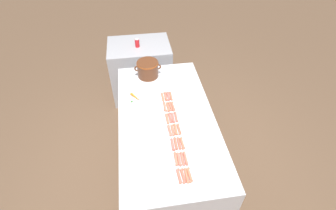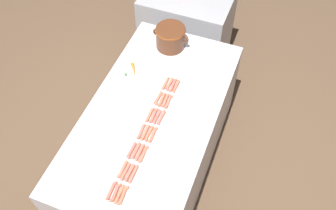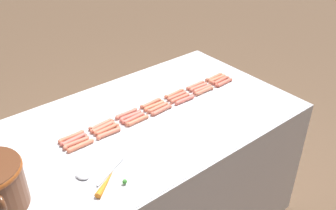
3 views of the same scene
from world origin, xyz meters
TOP-DOWN VIEW (x-y plane):
  - ground_plane at (0.00, 0.00)m, footprint 20.00×20.00m
  - griddle_counter at (0.00, 0.00)m, footprint 1.04×2.00m
  - back_cabinet at (-0.21, 1.51)m, footprint 0.95×0.69m
  - hot_dog_0 at (0.00, -0.75)m, footprint 0.03×0.15m
  - hot_dog_1 at (0.01, -0.57)m, footprint 0.03×0.16m
  - hot_dog_2 at (0.00, -0.41)m, footprint 0.03×0.16m
  - hot_dog_3 at (-0.00, -0.22)m, footprint 0.03×0.15m
  - hot_dog_4 at (0.00, -0.05)m, footprint 0.03×0.16m
  - hot_dog_5 at (0.00, 0.14)m, footprint 0.03×0.15m
  - hot_dog_6 at (0.00, 0.31)m, footprint 0.03×0.16m
  - hot_dog_7 at (0.04, -0.76)m, footprint 0.04×0.15m
  - hot_dog_8 at (0.03, -0.58)m, footprint 0.03×0.16m
  - hot_dog_9 at (0.03, -0.39)m, footprint 0.03×0.16m
  - hot_dog_10 at (0.03, -0.22)m, footprint 0.03×0.16m
  - hot_dog_11 at (0.03, -0.04)m, footprint 0.03×0.16m
  - hot_dog_12 at (0.04, 0.13)m, footprint 0.03×0.16m
  - hot_dog_13 at (0.04, 0.31)m, footprint 0.03×0.15m
  - hot_dog_14 at (0.07, -0.76)m, footprint 0.03×0.16m
  - hot_dog_15 at (0.06, -0.58)m, footprint 0.03×0.16m
  - hot_dog_16 at (0.07, -0.40)m, footprint 0.03×0.16m
  - hot_dog_17 at (0.06, -0.22)m, footprint 0.03×0.16m
  - hot_dog_18 at (0.06, -0.05)m, footprint 0.03×0.15m
  - hot_dog_19 at (0.07, 0.14)m, footprint 0.04×0.15m
  - hot_dog_20 at (0.07, 0.31)m, footprint 0.03×0.15m
  - hot_dog_21 at (0.09, -0.76)m, footprint 0.03×0.15m
  - hot_dog_22 at (0.09, -0.58)m, footprint 0.03×0.16m
  - hot_dog_23 at (0.10, -0.40)m, footprint 0.03×0.15m
  - hot_dog_24 at (0.10, -0.22)m, footprint 0.03×0.15m
  - hot_dog_25 at (0.10, -0.04)m, footprint 0.03×0.16m
  - hot_dog_26 at (0.09, 0.13)m, footprint 0.04×0.15m
  - hot_dog_27 at (0.10, 0.31)m, footprint 0.03×0.16m
  - bean_pot at (-0.13, 0.77)m, footprint 0.35×0.28m
  - serving_spoon at (-0.22, 0.37)m, footprint 0.15×0.26m
  - carrot at (-0.32, 0.34)m, footprint 0.12×0.16m
  - soda_can at (-0.23, 1.46)m, footprint 0.07×0.07m

SIDE VIEW (x-z plane):
  - ground_plane at x=0.00m, z-range 0.00..0.00m
  - griddle_counter at x=0.00m, z-range 0.00..0.90m
  - back_cabinet at x=-0.21m, z-range 0.00..0.95m
  - serving_spoon at x=-0.22m, z-range 0.90..0.91m
  - hot_dog_0 at x=0.00m, z-range 0.90..0.92m
  - hot_dog_1 at x=0.01m, z-range 0.90..0.92m
  - hot_dog_2 at x=0.00m, z-range 0.90..0.92m
  - hot_dog_3 at x=0.00m, z-range 0.90..0.92m
  - hot_dog_4 at x=0.00m, z-range 0.90..0.92m
  - hot_dog_5 at x=0.00m, z-range 0.90..0.92m
  - hot_dog_6 at x=0.00m, z-range 0.90..0.92m
  - hot_dog_7 at x=0.04m, z-range 0.90..0.92m
  - hot_dog_8 at x=0.03m, z-range 0.90..0.92m
  - hot_dog_9 at x=0.03m, z-range 0.90..0.92m
  - hot_dog_10 at x=0.03m, z-range 0.90..0.92m
  - hot_dog_11 at x=0.03m, z-range 0.90..0.92m
  - hot_dog_12 at x=0.04m, z-range 0.90..0.92m
  - hot_dog_13 at x=0.04m, z-range 0.90..0.92m
  - hot_dog_14 at x=0.07m, z-range 0.90..0.92m
  - hot_dog_15 at x=0.06m, z-range 0.90..0.92m
  - hot_dog_16 at x=0.07m, z-range 0.90..0.92m
  - hot_dog_17 at x=0.06m, z-range 0.90..0.92m
  - hot_dog_18 at x=0.06m, z-range 0.90..0.92m
  - hot_dog_19 at x=0.07m, z-range 0.90..0.92m
  - hot_dog_20 at x=0.07m, z-range 0.90..0.92m
  - hot_dog_21 at x=0.09m, z-range 0.90..0.92m
  - hot_dog_22 at x=0.09m, z-range 0.90..0.92m
  - hot_dog_23 at x=0.10m, z-range 0.90..0.92m
  - hot_dog_24 at x=0.10m, z-range 0.90..0.92m
  - hot_dog_25 at x=0.10m, z-range 0.90..0.92m
  - hot_dog_26 at x=0.09m, z-range 0.90..0.92m
  - hot_dog_27 at x=0.10m, z-range 0.90..0.92m
  - carrot at x=-0.32m, z-range 0.90..0.93m
  - soda_can at x=-0.23m, z-range 0.95..1.07m
  - bean_pot at x=-0.13m, z-range 0.91..1.12m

